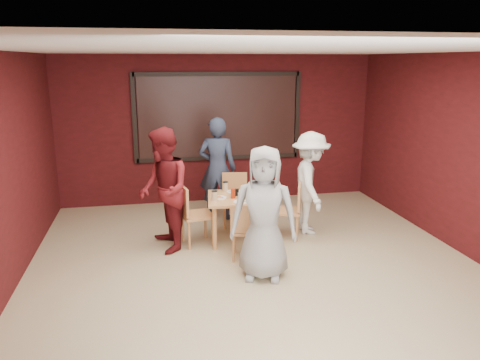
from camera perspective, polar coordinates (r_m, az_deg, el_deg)
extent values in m
plane|color=tan|center=(6.11, 2.60, -11.70)|extent=(7.00, 7.00, 0.00)
cube|color=black|center=(8.94, -2.62, 7.72)|extent=(3.00, 0.02, 1.50)
cube|color=tan|center=(7.03, -0.33, -2.23)|extent=(0.98, 0.98, 0.04)
cylinder|color=tan|center=(7.46, -3.19, -4.06)|extent=(0.06, 0.06, 0.66)
cylinder|color=tan|center=(7.50, 2.19, -3.95)|extent=(0.06, 0.06, 0.66)
cylinder|color=tan|center=(6.80, -3.11, -5.93)|extent=(0.06, 0.06, 0.66)
cylinder|color=tan|center=(6.84, 2.81, -5.79)|extent=(0.06, 0.06, 0.66)
cylinder|color=white|center=(6.77, 0.12, -2.69)|extent=(0.22, 0.22, 0.01)
cone|color=#E69651|center=(6.76, 0.12, -2.57)|extent=(0.20, 0.20, 0.02)
cylinder|color=beige|center=(6.69, 1.28, -2.32)|extent=(0.09, 0.09, 0.14)
cylinder|color=black|center=(6.67, 1.28, -1.69)|extent=(0.09, 0.09, 0.01)
cylinder|color=white|center=(7.29, -0.74, -1.43)|extent=(0.22, 0.22, 0.01)
cone|color=#E69651|center=(7.28, -0.74, -1.32)|extent=(0.20, 0.20, 0.02)
cylinder|color=beige|center=(7.33, -1.80, -0.82)|extent=(0.09, 0.09, 0.14)
cylinder|color=black|center=(7.31, -1.80, -0.25)|extent=(0.09, 0.09, 0.01)
cylinder|color=white|center=(6.98, -2.56, -2.16)|extent=(0.22, 0.22, 0.01)
cone|color=#E69651|center=(6.98, -2.57, -2.04)|extent=(0.20, 0.20, 0.02)
cylinder|color=beige|center=(6.84, -3.12, -1.97)|extent=(0.09, 0.09, 0.14)
cylinder|color=black|center=(6.81, -3.13, -1.36)|extent=(0.09, 0.09, 0.01)
cylinder|color=white|center=(7.08, 1.87, -1.91)|extent=(0.22, 0.22, 0.01)
cone|color=#E69651|center=(7.08, 1.88, -1.80)|extent=(0.20, 0.20, 0.02)
cylinder|color=beige|center=(7.20, 2.32, -1.12)|extent=(0.09, 0.09, 0.14)
cylinder|color=black|center=(7.18, 2.32, -0.54)|extent=(0.09, 0.09, 0.01)
cylinder|color=beige|center=(7.00, 0.31, -1.72)|extent=(0.06, 0.06, 0.10)
cylinder|color=beige|center=(6.95, -0.06, -1.91)|extent=(0.05, 0.05, 0.08)
cylinder|color=#A8280C|center=(6.95, -0.86, -1.65)|extent=(0.07, 0.07, 0.15)
cube|color=black|center=(7.08, -0.60, -1.51)|extent=(0.12, 0.08, 0.10)
cube|color=#CB7E4E|center=(6.49, 0.73, -6.13)|extent=(0.49, 0.49, 0.04)
cylinder|color=#CB7E4E|center=(6.72, 2.17, -7.39)|extent=(0.03, 0.03, 0.39)
cylinder|color=#CB7E4E|center=(6.73, -0.61, -7.33)|extent=(0.03, 0.03, 0.39)
cylinder|color=#CB7E4E|center=(6.42, 2.12, -8.46)|extent=(0.03, 0.03, 0.39)
cylinder|color=#CB7E4E|center=(6.43, -0.80, -8.40)|extent=(0.03, 0.03, 0.39)
cube|color=#CB7E4E|center=(6.25, 0.66, -4.75)|extent=(0.40, 0.13, 0.38)
cube|color=#CB7E4E|center=(7.75, -0.63, -2.56)|extent=(0.48, 0.48, 0.04)
cylinder|color=#CB7E4E|center=(7.65, -1.86, -4.54)|extent=(0.04, 0.04, 0.41)
cylinder|color=#CB7E4E|center=(7.66, 0.68, -4.52)|extent=(0.04, 0.04, 0.41)
cylinder|color=#CB7E4E|center=(7.97, -1.87, -3.75)|extent=(0.04, 0.04, 0.41)
cylinder|color=#CB7E4E|center=(7.98, 0.56, -3.73)|extent=(0.04, 0.04, 0.41)
cube|color=#CB7E4E|center=(7.86, -0.67, -0.49)|extent=(0.42, 0.10, 0.40)
cube|color=#CB7E4E|center=(7.00, -5.24, -4.28)|extent=(0.52, 0.52, 0.04)
cylinder|color=#CB7E4E|center=(6.96, -3.34, -6.41)|extent=(0.04, 0.04, 0.43)
cylinder|color=#CB7E4E|center=(7.28, -4.24, -5.47)|extent=(0.04, 0.04, 0.43)
cylinder|color=#CB7E4E|center=(6.87, -6.20, -6.77)|extent=(0.04, 0.04, 0.43)
cylinder|color=#CB7E4E|center=(7.19, -6.98, -5.80)|extent=(0.04, 0.04, 0.43)
cube|color=#CB7E4E|center=(6.87, -6.89, -2.46)|extent=(0.12, 0.44, 0.42)
cube|color=#CB7E4E|center=(7.27, 5.69, -3.75)|extent=(0.54, 0.54, 0.04)
cylinder|color=#CB7E4E|center=(7.51, 4.42, -4.93)|extent=(0.04, 0.04, 0.41)
cylinder|color=#CB7E4E|center=(7.20, 4.20, -5.82)|extent=(0.04, 0.04, 0.41)
cylinder|color=#CB7E4E|center=(7.50, 7.03, -5.04)|extent=(0.04, 0.04, 0.41)
cylinder|color=#CB7E4E|center=(7.18, 6.92, -5.94)|extent=(0.04, 0.04, 0.41)
cube|color=#CB7E4E|center=(7.19, 7.25, -2.00)|extent=(0.18, 0.41, 0.40)
imported|color=#989898|center=(5.81, 2.92, -4.10)|extent=(0.95, 0.77, 1.69)
imported|color=#293249|center=(8.01, -2.78, 1.40)|extent=(0.74, 0.59, 1.77)
imported|color=maroon|center=(6.73, -9.28, -1.25)|extent=(0.80, 0.96, 1.79)
imported|color=silver|center=(7.44, 8.56, -0.38)|extent=(0.75, 1.13, 1.62)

